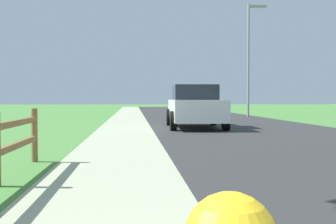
{
  "coord_description": "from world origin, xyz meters",
  "views": [
    {
      "loc": [
        -0.7,
        0.1,
        1.13
      ],
      "look_at": [
        0.07,
        10.06,
        0.83
      ],
      "focal_mm": 48.76,
      "sensor_mm": 36.0,
      "label": 1
    }
  ],
  "objects": [
    {
      "name": "ground_plane",
      "position": [
        0.0,
        25.0,
        0.0
      ],
      "size": [
        120.0,
        120.0,
        0.0
      ],
      "primitive_type": "plane",
      "color": "#4B853B"
    },
    {
      "name": "road_asphalt",
      "position": [
        3.5,
        27.0,
        0.0
      ],
      "size": [
        7.0,
        66.0,
        0.01
      ],
      "primitive_type": "cube",
      "color": "#303030",
      "rests_on": "ground"
    },
    {
      "name": "curb_concrete",
      "position": [
        -3.0,
        27.0,
        0.0
      ],
      "size": [
        6.0,
        66.0,
        0.01
      ],
      "primitive_type": "cube",
      "color": "#ABB190",
      "rests_on": "ground"
    },
    {
      "name": "grass_verge",
      "position": [
        -4.5,
        27.0,
        0.01
      ],
      "size": [
        5.0,
        66.0,
        0.0
      ],
      "primitive_type": "cube",
      "color": "#4B853B",
      "rests_on": "ground"
    },
    {
      "name": "parked_suv_white",
      "position": [
        1.68,
        17.42,
        0.8
      ],
      "size": [
        2.18,
        5.0,
        1.64
      ],
      "color": "white",
      "rests_on": "ground"
    },
    {
      "name": "street_lamp",
      "position": [
        6.39,
        27.31,
        4.03
      ],
      "size": [
        1.17,
        0.2,
        6.83
      ],
      "color": "gray",
      "rests_on": "ground"
    }
  ]
}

